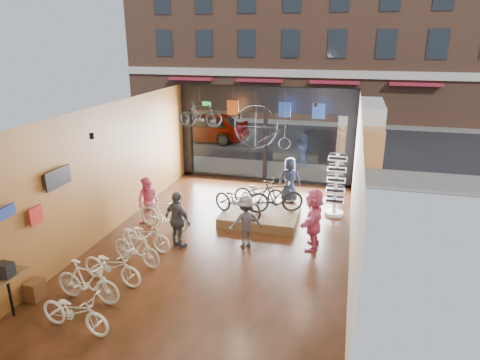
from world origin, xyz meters
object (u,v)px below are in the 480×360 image
(display_platform, at_px, (260,217))
(customer_1, at_px, (148,202))
(floor_bike_1, at_px, (88,281))
(floor_bike_3, at_px, (136,248))
(display_bike_right, at_px, (259,192))
(customer_4, at_px, (290,179))
(floor_bike_4, at_px, (145,235))
(box_truck, at_px, (360,130))
(floor_bike_0, at_px, (75,311))
(penny_farthing, at_px, (265,128))
(display_bike_left, at_px, (238,201))
(customer_2, at_px, (178,220))
(customer_5, at_px, (314,219))
(floor_bike_2, at_px, (112,266))
(sunglasses_rack, at_px, (336,185))
(customer_3, at_px, (246,222))
(street_car, at_px, (205,127))
(hung_bike, at_px, (200,114))
(floor_bike_5, at_px, (163,214))
(display_bike_mid, at_px, (276,197))

(display_platform, height_order, customer_1, customer_1)
(floor_bike_1, xyz_separation_m, floor_bike_3, (0.26, 1.75, -0.02))
(floor_bike_1, bearing_deg, display_bike_right, -19.76)
(customer_4, bearing_deg, floor_bike_4, 51.37)
(box_truck, distance_m, floor_bike_4, 13.15)
(display_platform, bearing_deg, floor_bike_0, -111.42)
(floor_bike_4, xyz_separation_m, penny_farthing, (2.25, 5.12, 2.08))
(display_platform, xyz_separation_m, display_bike_left, (-0.62, -0.44, 0.64))
(box_truck, xyz_separation_m, customer_2, (-4.86, -11.47, -0.43))
(floor_bike_1, height_order, customer_2, customer_2)
(customer_2, distance_m, customer_5, 3.72)
(customer_4, bearing_deg, floor_bike_2, 59.24)
(customer_4, bearing_deg, sunglasses_rack, 146.85)
(floor_bike_4, height_order, customer_5, customer_5)
(customer_3, bearing_deg, display_bike_left, -101.08)
(customer_5, height_order, penny_farthing, penny_farthing)
(floor_bike_2, xyz_separation_m, display_bike_left, (2.03, 3.99, 0.35))
(street_car, xyz_separation_m, display_bike_right, (5.16, -9.46, -0.09))
(floor_bike_1, distance_m, display_bike_left, 5.26)
(street_car, height_order, hung_bike, hung_bike)
(floor_bike_1, relative_size, customer_4, 1.01)
(customer_1, bearing_deg, floor_bike_4, -56.96)
(street_car, distance_m, floor_bike_2, 14.81)
(floor_bike_5, bearing_deg, floor_bike_0, -164.55)
(floor_bike_5, distance_m, sunglasses_rack, 5.57)
(floor_bike_5, xyz_separation_m, customer_5, (4.49, -0.03, 0.35))
(customer_3, height_order, sunglasses_rack, sunglasses_rack)
(customer_5, bearing_deg, floor_bike_4, -70.90)
(display_bike_mid, bearing_deg, customer_2, 115.76)
(box_truck, height_order, customer_1, box_truck)
(floor_bike_3, height_order, customer_2, customer_2)
(customer_4, bearing_deg, customer_5, 104.78)
(floor_bike_0, relative_size, sunglasses_rack, 0.78)
(hung_bike, bearing_deg, customer_3, -157.34)
(customer_4, xyz_separation_m, hung_bike, (-3.41, 0.31, 2.13))
(floor_bike_0, relative_size, floor_bike_4, 1.00)
(street_car, distance_m, floor_bike_3, 13.92)
(customer_1, relative_size, penny_farthing, 0.78)
(floor_bike_3, relative_size, floor_bike_4, 0.96)
(hung_bike, bearing_deg, display_bike_mid, -135.23)
(floor_bike_3, bearing_deg, display_platform, -20.16)
(customer_1, bearing_deg, penny_farthing, 62.82)
(street_car, xyz_separation_m, display_platform, (5.33, -10.14, -0.67))
(floor_bike_0, distance_m, floor_bike_5, 4.81)
(customer_2, bearing_deg, display_platform, -101.57)
(floor_bike_0, bearing_deg, display_platform, -14.85)
(customer_3, bearing_deg, floor_bike_1, 16.91)
(floor_bike_3, bearing_deg, customer_1, 33.74)
(customer_2, bearing_deg, display_bike_mid, -106.74)
(penny_farthing, bearing_deg, display_platform, -80.89)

